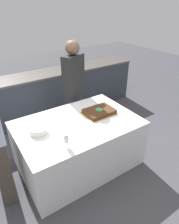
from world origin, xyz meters
name	(u,v)px	position (x,y,z in m)	size (l,w,h in m)	color
ground_plane	(79,162)	(0.00, 0.00, 0.00)	(14.00, 14.00, 0.00)	#424247
back_counter	(37,97)	(0.00, 1.62, 0.46)	(4.40, 0.58, 0.92)	#333842
dining_table	(78,144)	(0.00, 0.00, 0.36)	(1.64, 1.09, 0.73)	white
cake	(99,111)	(0.39, 0.04, 0.76)	(0.46, 0.35, 0.06)	gold
plate_stack	(38,130)	(-0.52, 0.07, 0.77)	(0.23, 0.23, 0.08)	white
wine_glass	(66,138)	(-0.36, -0.36, 0.84)	(0.06, 0.06, 0.17)	white
side_plate_near_cake	(89,105)	(0.41, 0.33, 0.73)	(0.20, 0.20, 0.00)	white
person_cutting_cake	(74,88)	(0.39, 0.77, 0.86)	(0.42, 0.35, 1.64)	#282833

